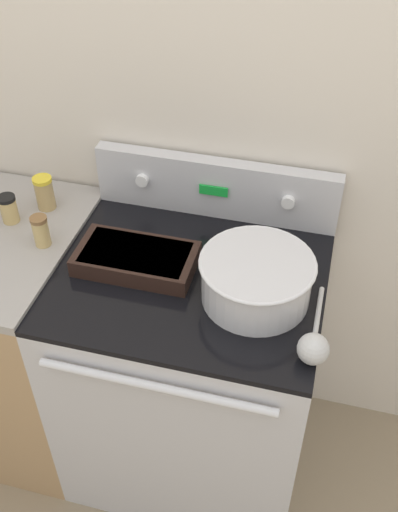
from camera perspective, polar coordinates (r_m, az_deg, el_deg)
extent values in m
cube|color=beige|center=(1.80, 2.22, 14.24)|extent=(8.00, 0.05, 2.50)
cube|color=#BCBCC1|center=(2.05, -0.67, -11.17)|extent=(0.77, 0.66, 0.88)
cube|color=black|center=(1.72, -0.78, -1.97)|extent=(0.77, 0.66, 0.02)
cylinder|color=silver|center=(1.55, -4.18, -12.32)|extent=(0.63, 0.02, 0.02)
cube|color=#BCBCC1|center=(1.88, 1.61, 6.53)|extent=(0.77, 0.05, 0.20)
cylinder|color=white|center=(1.90, -5.44, 7.17)|extent=(0.04, 0.02, 0.04)
cylinder|color=white|center=(1.82, 8.48, 5.09)|extent=(0.04, 0.02, 0.04)
cube|color=green|center=(1.85, 1.39, 6.23)|extent=(0.09, 0.01, 0.03)
cube|color=tan|center=(2.25, -16.77, -7.46)|extent=(0.51, 0.66, 0.88)
cylinder|color=silver|center=(1.61, 5.48, -2.28)|extent=(0.29, 0.29, 0.13)
torus|color=silver|center=(1.57, 5.62, -0.67)|extent=(0.31, 0.31, 0.01)
cylinder|color=beige|center=(1.58, 5.58, -1.02)|extent=(0.27, 0.27, 0.02)
cube|color=black|center=(1.73, -6.00, -0.28)|extent=(0.34, 0.19, 0.05)
cube|color=beige|center=(1.72, -6.03, 0.03)|extent=(0.30, 0.16, 0.03)
cylinder|color=#B7B7B7|center=(1.60, 11.18, -6.10)|extent=(0.01, 0.25, 0.01)
sphere|color=#B7B7B7|center=(1.50, 10.82, -8.69)|extent=(0.08, 0.08, 0.08)
cylinder|color=tan|center=(1.83, -14.80, 2.17)|extent=(0.05, 0.05, 0.09)
cylinder|color=brown|center=(1.80, -15.06, 3.40)|extent=(0.05, 0.05, 0.01)
cylinder|color=tan|center=(1.97, -14.47, 5.70)|extent=(0.06, 0.06, 0.10)
cylinder|color=yellow|center=(1.94, -14.74, 7.05)|extent=(0.06, 0.06, 0.01)
cylinder|color=tan|center=(1.95, -17.63, 4.16)|extent=(0.05, 0.05, 0.08)
cylinder|color=black|center=(1.93, -17.90, 5.25)|extent=(0.06, 0.06, 0.01)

